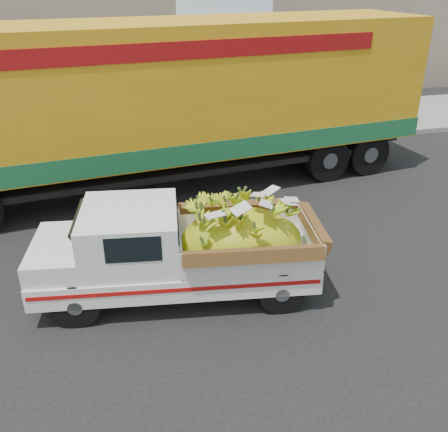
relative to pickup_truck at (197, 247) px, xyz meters
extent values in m
plane|color=black|center=(0.69, 0.60, -0.82)|extent=(100.00, 100.00, 0.00)
cube|color=gray|center=(0.69, 6.97, -0.75)|extent=(60.00, 0.25, 0.15)
cube|color=gray|center=(0.69, 9.07, -0.75)|extent=(60.00, 4.00, 0.14)
cube|color=gray|center=(14.69, 15.97, 2.18)|extent=(14.00, 6.00, 6.00)
cylinder|color=black|center=(-1.91, -0.42, -0.47)|extent=(0.73, 0.30, 0.71)
cylinder|color=black|center=(-1.73, 0.92, -0.47)|extent=(0.73, 0.30, 0.71)
cylinder|color=black|center=(1.13, -0.84, -0.47)|extent=(0.73, 0.30, 0.71)
cylinder|color=black|center=(1.31, 0.51, -0.47)|extent=(0.73, 0.30, 0.71)
cube|color=silver|center=(-0.34, 0.05, -0.31)|extent=(4.54, 2.16, 0.36)
cube|color=#A50F0C|center=(-0.45, -0.74, -0.25)|extent=(4.24, 0.59, 0.07)
cube|color=silver|center=(-2.47, 0.34, -0.41)|extent=(0.30, 1.55, 0.13)
cube|color=silver|center=(-2.12, 0.29, 0.04)|extent=(0.98, 1.58, 0.33)
cube|color=silver|center=(-1.01, 0.14, 0.29)|extent=(1.63, 1.70, 0.84)
cube|color=black|center=(-1.02, -0.63, 0.45)|extent=(0.79, 0.12, 0.39)
cube|color=silver|center=(0.76, -0.10, 0.11)|extent=(2.33, 1.85, 0.47)
ellipsoid|color=yellow|center=(0.67, -0.09, 0.01)|extent=(2.09, 1.51, 1.19)
cylinder|color=black|center=(5.25, 4.13, -0.27)|extent=(1.13, 0.46, 1.10)
cylinder|color=black|center=(5.00, 6.11, -0.27)|extent=(1.13, 0.46, 1.10)
cylinder|color=black|center=(4.06, 3.98, -0.27)|extent=(1.13, 0.46, 1.10)
cylinder|color=black|center=(3.81, 5.96, -0.27)|extent=(1.13, 0.46, 1.10)
cube|color=black|center=(0.46, 4.52, -0.04)|extent=(12.03, 2.52, 0.36)
cube|color=orange|center=(0.46, 4.52, 1.56)|extent=(11.98, 3.97, 2.84)
cube|color=#1A5B32|center=(0.46, 4.52, 0.39)|extent=(12.04, 4.00, 0.45)
cube|color=maroon|center=(0.62, 3.28, 2.53)|extent=(8.33, 1.09, 0.35)
camera|label=1|loc=(-1.25, -6.74, 3.94)|focal=40.00mm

